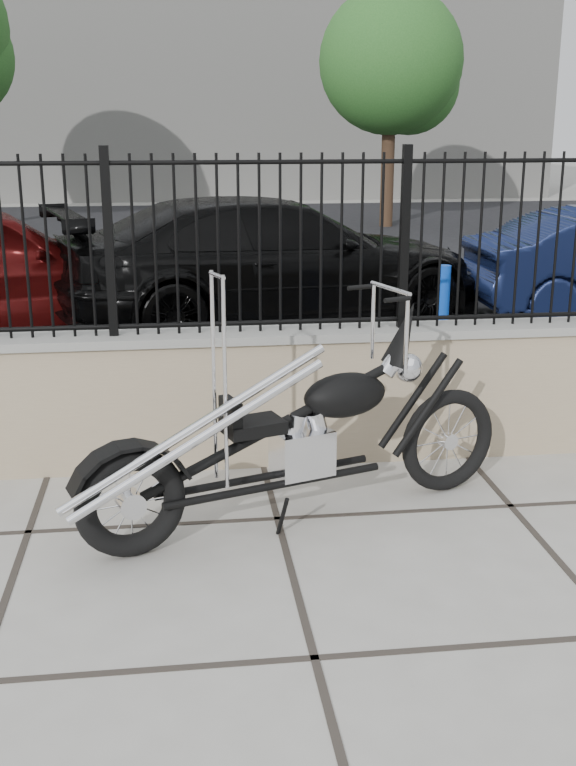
# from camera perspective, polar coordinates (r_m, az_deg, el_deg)

# --- Properties ---
(ground_plane) EXTENTS (90.00, 90.00, 0.00)m
(ground_plane) POSITION_cam_1_polar(r_m,az_deg,el_deg) (4.29, 1.70, -17.12)
(ground_plane) COLOR #99968E
(ground_plane) RESTS_ON ground
(parking_lot) EXTENTS (30.00, 30.00, 0.00)m
(parking_lot) POSITION_cam_1_polar(r_m,az_deg,el_deg) (16.21, -5.16, 8.02)
(parking_lot) COLOR black
(parking_lot) RESTS_ON ground
(retaining_wall) EXTENTS (14.00, 0.36, 0.96)m
(retaining_wall) POSITION_cam_1_polar(r_m,az_deg,el_deg) (6.35, -1.73, -0.89)
(retaining_wall) COLOR gray
(retaining_wall) RESTS_ON ground_plane
(iron_fence) EXTENTS (14.00, 0.08, 1.20)m
(iron_fence) POSITION_cam_1_polar(r_m,az_deg,el_deg) (6.11, -1.82, 8.82)
(iron_fence) COLOR black
(iron_fence) RESTS_ON retaining_wall
(background_building) EXTENTS (22.00, 6.00, 8.00)m
(background_building) POSITION_cam_1_polar(r_m,az_deg,el_deg) (30.08, -6.48, 19.51)
(background_building) COLOR beige
(background_building) RESTS_ON ground_plane
(chopper_motorcycle) EXTENTS (2.68, 1.29, 1.60)m
(chopper_motorcycle) POSITION_cam_1_polar(r_m,az_deg,el_deg) (5.26, 0.41, -0.92)
(chopper_motorcycle) COLOR black
(chopper_motorcycle) RESTS_ON ground_plane
(car_black) EXTENTS (5.52, 3.34, 1.50)m
(car_black) POSITION_cam_1_polar(r_m,az_deg,el_deg) (10.76, -0.97, 7.81)
(car_black) COLOR black
(car_black) RESTS_ON parking_lot
(bollard_b) EXTENTS (0.15, 0.15, 1.02)m
(bollard_b) POSITION_cam_1_polar(r_m,az_deg,el_deg) (8.88, 9.79, 4.14)
(bollard_b) COLOR #0B2BB0
(bollard_b) RESTS_ON ground_plane
(tree_right) EXTENTS (3.14, 3.14, 5.30)m
(tree_right) POSITION_cam_1_polar(r_m,az_deg,el_deg) (20.83, 6.58, 20.09)
(tree_right) COLOR #382619
(tree_right) RESTS_ON ground_plane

